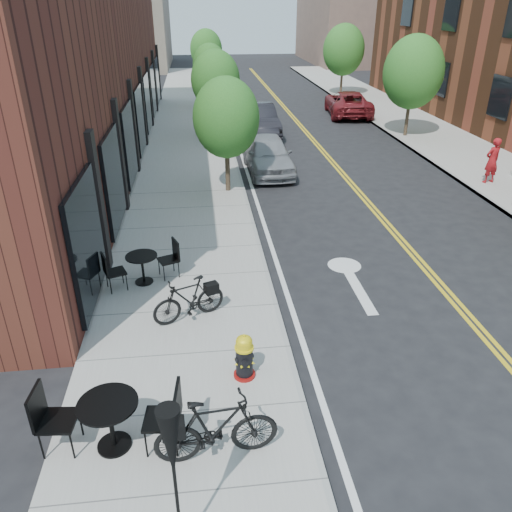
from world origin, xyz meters
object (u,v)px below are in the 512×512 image
bistro_set_c (142,265)px  parked_car_a (268,154)px  bicycle_right (216,429)px  parked_car_c (232,93)px  fire_hydrant (244,357)px  pedestrian (492,161)px  bistro_set_b (110,418)px  parked_car_b (259,120)px  parked_car_far (348,103)px  bicycle_left (189,299)px  patio_umbrella (172,454)px

bistro_set_c → parked_car_a: (4.11, 8.47, 0.13)m
bicycle_right → parked_car_c: 28.74m
fire_hydrant → pedestrian: (9.83, 9.49, 0.40)m
parked_car_a → bicycle_right: bearing=-102.2°
bistro_set_b → parked_car_b: bearing=82.2°
fire_hydrant → bistro_set_b: (-2.07, -1.33, 0.13)m
fire_hydrant → parked_car_far: parked_car_far is taller
bicycle_left → patio_umbrella: size_ratio=0.69×
parked_car_b → parked_car_c: parked_car_b is taller
parked_car_a → fire_hydrant: bearing=-101.2°
bicycle_right → parked_car_far: size_ratio=0.36×
patio_umbrella → parked_car_c: patio_umbrella is taller
bicycle_right → patio_umbrella: bearing=154.8°
parked_car_far → bicycle_right: bearing=77.0°
fire_hydrant → parked_car_b: 18.39m
parked_car_c → parked_car_far: 7.97m
fire_hydrant → parked_car_a: 12.20m
bicycle_left → bistro_set_c: (-1.08, 1.64, -0.01)m
fire_hydrant → pedestrian: 13.67m
fire_hydrant → bicycle_right: size_ratio=0.49×
bistro_set_c → pedestrian: (11.87, 5.93, 0.35)m
parked_car_c → parked_car_far: parked_car_far is taller
bistro_set_c → parked_car_c: (3.79, 23.40, 0.09)m
bicycle_left → parked_car_b: parked_car_b is taller
bistro_set_c → patio_umbrella: 6.76m
fire_hydrant → parked_car_far: size_ratio=0.18×
bistro_set_b → parked_car_c: size_ratio=0.44×
bicycle_right → parked_car_b: 20.14m
parked_car_c → pedestrian: bearing=-72.4°
fire_hydrant → patio_umbrella: 3.42m
bicycle_right → parked_car_far: 25.55m
bistro_set_b → pedestrian: (11.91, 10.81, 0.27)m
parked_car_a → parked_car_far: size_ratio=0.83×
parked_car_b → parked_car_a: bearing=-96.4°
parked_car_a → parked_car_c: 14.94m
parked_car_b → pedestrian: pedestrian is taller
bistro_set_b → parked_car_b: (4.53, 19.55, 0.07)m
parked_car_b → pedestrian: bearing=-52.7°
bistro_set_b → bicycle_left: bearing=76.3°
fire_hydrant → pedestrian: pedestrian is taller
bistro_set_c → pedestrian: bearing=4.9°
patio_umbrella → fire_hydrant: bearing=70.9°
bicycle_right → pedestrian: bearing=-47.9°
bistro_set_b → parked_car_a: (4.15, 13.35, 0.04)m
fire_hydrant → bistro_set_b: 2.46m
bicycle_left → patio_umbrella: 5.08m
bicycle_left → pedestrian: bearing=102.3°
bistro_set_b → bistro_set_c: bearing=94.8°
parked_car_a → parked_car_c: (-0.32, 14.93, -0.04)m
bicycle_left → bistro_set_c: bearing=-169.4°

